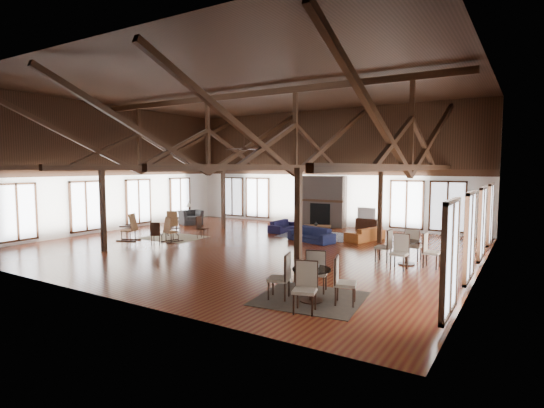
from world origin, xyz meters
The scene contains 31 objects.
floor centered at (0.00, 0.00, 0.00)m, with size 16.00×16.00×0.00m, color brown.
ceiling centered at (0.00, 0.00, 6.00)m, with size 16.00×14.00×0.02m, color black.
wall_back centered at (0.00, 7.00, 3.00)m, with size 16.00×0.02×6.00m, color white.
wall_front centered at (0.00, -7.00, 3.00)m, with size 16.00×0.02×6.00m, color white.
wall_left centered at (-8.00, 0.00, 3.00)m, with size 0.02×14.00×6.00m, color white.
wall_right centered at (8.00, 0.00, 3.00)m, with size 0.02×14.00×6.00m, color white.
roof_truss centered at (0.00, 0.00, 4.03)m, with size 15.60×14.07×3.14m.
post_grid centered at (0.00, 0.00, 1.52)m, with size 8.16×7.16×3.05m.
fireplace centered at (0.00, 6.67, 1.29)m, with size 2.50×0.69×2.60m.
ceiling_fan centered at (0.50, -1.00, 3.73)m, with size 1.60×1.60×0.75m.
sofa_navy_front centered at (1.53, 2.25, 0.29)m, with size 2.02×0.79×0.59m, color #131736.
sofa_navy_left centered at (-0.81, 4.04, 0.26)m, with size 0.70×1.80×0.53m, color #151334.
sofa_orange centered at (3.32, 3.70, 0.28)m, with size 0.74×1.90×0.56m, color #94491C.
coffee_table centered at (1.11, 3.72, 0.41)m, with size 1.34×0.98×0.46m.
vase centered at (1.09, 3.64, 0.55)m, with size 0.17×0.17×0.18m, color #B2B2B2.
armchair centered at (-6.34, 3.65, 0.37)m, with size 0.99×1.13×0.74m, color #2D2D2F.
side_table_lamp centered at (-6.83, 4.07, 0.44)m, with size 0.45×0.45×1.15m.
rocking_chair_a centered at (-4.60, 0.52, 0.51)m, with size 0.94×0.89×1.09m.
rocking_chair_b centered at (-3.34, -0.86, 0.49)m, with size 0.59×0.88×1.04m.
rocking_chair_c centered at (-4.92, -1.52, 0.54)m, with size 1.00×0.76×1.14m.
side_chair_a centered at (-2.85, 0.46, 0.55)m, with size 0.46×0.46×0.95m.
side_chair_b centered at (-3.25, -1.70, 0.53)m, with size 0.53×0.53×0.92m.
cafe_table_near centered at (5.01, -4.74, 0.53)m, with size 2.08×2.08×1.06m.
cafe_table_far centered at (5.92, 0.15, 0.52)m, with size 2.01×2.01×1.05m.
cup_near centered at (5.10, -4.65, 0.82)m, with size 0.13×0.13×0.10m, color #B2B2B2.
cup_far centered at (5.93, 0.16, 0.80)m, with size 0.12×0.12×0.09m, color #B2B2B2.
tv_console centered at (2.37, 6.75, 0.27)m, with size 1.08×0.41×0.54m, color black.
television centered at (2.36, 6.75, 0.81)m, with size 0.93×0.12×0.54m, color #B2B2B2.
rug_tan centered at (-4.01, -0.03, 0.01)m, with size 2.53×1.98×0.01m, color tan.
rug_navy centered at (1.08, 3.81, 0.01)m, with size 3.13×2.35×0.01m, color #171F40.
rug_dark centered at (4.90, -4.57, 0.01)m, with size 2.37×2.15×0.01m, color black.
Camera 1 is at (9.21, -13.26, 3.07)m, focal length 28.00 mm.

